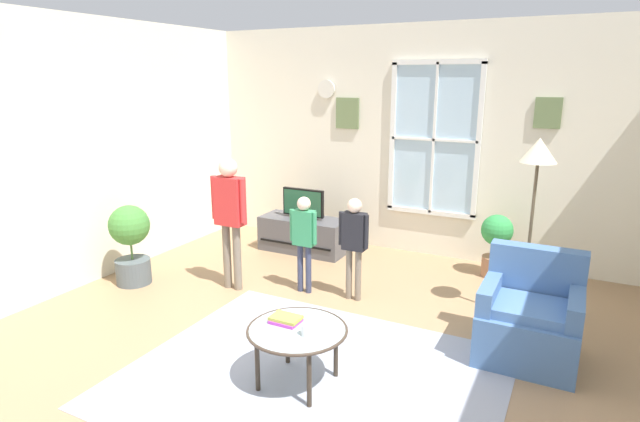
{
  "coord_description": "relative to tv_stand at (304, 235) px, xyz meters",
  "views": [
    {
      "loc": [
        1.9,
        -3.26,
        2.24
      ],
      "look_at": [
        -0.24,
        0.91,
        1.02
      ],
      "focal_mm": 29.04,
      "sensor_mm": 36.0,
      "label": 1
    }
  ],
  "objects": [
    {
      "name": "potted_plant_by_window",
      "position": [
        2.39,
        0.23,
        0.2
      ],
      "size": [
        0.36,
        0.36,
        0.73
      ],
      "color": "#9E6B4C",
      "rests_on": "ground_plane"
    },
    {
      "name": "back_wall",
      "position": [
        1.28,
        0.69,
        1.22
      ],
      "size": [
        5.75,
        0.17,
        2.88
      ],
      "color": "silver",
      "rests_on": "ground_plane"
    },
    {
      "name": "television",
      "position": [
        0.0,
        -0.0,
        0.43
      ],
      "size": [
        0.58,
        0.08,
        0.39
      ],
      "color": "#4C4C4C",
      "rests_on": "tv_stand"
    },
    {
      "name": "potted_plant_corner",
      "position": [
        -1.15,
        -1.84,
        0.28
      ],
      "size": [
        0.44,
        0.44,
        0.89
      ],
      "color": "#4C565B",
      "rests_on": "ground_plane"
    },
    {
      "name": "floor_lamp",
      "position": [
        2.82,
        -0.78,
        1.22
      ],
      "size": [
        0.32,
        0.32,
        1.73
      ],
      "color": "black",
      "rests_on": "ground_plane"
    },
    {
      "name": "armchair",
      "position": [
        2.93,
        -1.49,
        0.1
      ],
      "size": [
        0.76,
        0.74,
        0.87
      ],
      "color": "#476B9E",
      "rests_on": "ground_plane"
    },
    {
      "name": "ground_plane",
      "position": [
        1.27,
        -2.44,
        -0.24
      ],
      "size": [
        6.35,
        6.74,
        0.02
      ],
      "primitive_type": "cube",
      "color": "#9E7A56"
    },
    {
      "name": "coffee_table",
      "position": [
        1.45,
        -2.71,
        0.19
      ],
      "size": [
        0.75,
        0.75,
        0.45
      ],
      "color": "#99B2B7",
      "rests_on": "ground_plane"
    },
    {
      "name": "tv_stand",
      "position": [
        0.0,
        0.0,
        0.0
      ],
      "size": [
        1.15,
        0.49,
        0.45
      ],
      "color": "#4C4C51",
      "rests_on": "ground_plane"
    },
    {
      "name": "book_stack",
      "position": [
        1.32,
        -2.66,
        0.25
      ],
      "size": [
        0.23,
        0.17,
        0.05
      ],
      "color": "#BC3DB7",
      "rests_on": "coffee_table"
    },
    {
      "name": "cup",
      "position": [
        1.56,
        -2.76,
        0.27
      ],
      "size": [
        0.08,
        0.08,
        0.08
      ],
      "primitive_type": "cylinder",
      "color": "white",
      "rests_on": "coffee_table"
    },
    {
      "name": "side_wall_left",
      "position": [
        -1.66,
        -2.44,
        1.21
      ],
      "size": [
        0.12,
        6.14,
        2.88
      ],
      "color": "silver",
      "rests_on": "ground_plane"
    },
    {
      "name": "person_red_shirt",
      "position": [
        -0.08,
        -1.45,
        0.67
      ],
      "size": [
        0.43,
        0.2,
        1.43
      ],
      "color": "#726656",
      "rests_on": "ground_plane"
    },
    {
      "name": "person_green_shirt",
      "position": [
        0.66,
        -1.18,
        0.43
      ],
      "size": [
        0.32,
        0.14,
        1.05
      ],
      "color": "#333851",
      "rests_on": "ground_plane"
    },
    {
      "name": "person_black_shirt",
      "position": [
        1.2,
        -1.11,
        0.45
      ],
      "size": [
        0.32,
        0.15,
        1.07
      ],
      "color": "#726656",
      "rests_on": "ground_plane"
    },
    {
      "name": "remote_near_books",
      "position": [
        1.36,
        -2.6,
        0.23
      ],
      "size": [
        0.09,
        0.14,
        0.02
      ],
      "primitive_type": "cube",
      "rotation": [
        0.0,
        0.0,
        0.42
      ],
      "color": "black",
      "rests_on": "coffee_table"
    },
    {
      "name": "area_rug",
      "position": [
        1.51,
        -2.59,
        -0.22
      ],
      "size": [
        2.78,
        2.31,
        0.01
      ],
      "primitive_type": "cube",
      "color": "#999EAD",
      "rests_on": "ground_plane"
    }
  ]
}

